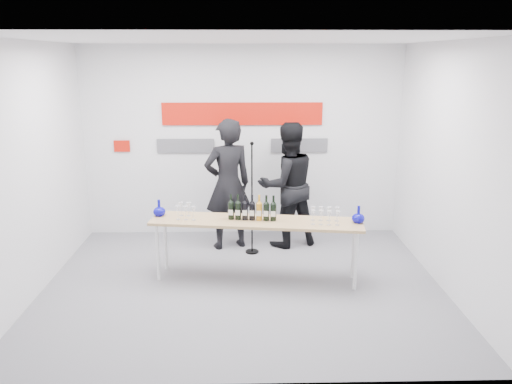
% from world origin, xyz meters
% --- Properties ---
extents(ground, '(5.00, 5.00, 0.00)m').
position_xyz_m(ground, '(0.00, 0.00, 0.00)').
color(ground, slate).
rests_on(ground, ground).
extents(back_wall, '(5.00, 0.04, 3.00)m').
position_xyz_m(back_wall, '(0.00, 2.00, 1.50)').
color(back_wall, silver).
rests_on(back_wall, ground).
extents(signage, '(3.38, 0.02, 0.79)m').
position_xyz_m(signage, '(-0.06, 1.97, 1.81)').
color(signage, red).
rests_on(signage, back_wall).
extents(tasting_table, '(2.73, 0.89, 0.81)m').
position_xyz_m(tasting_table, '(0.17, 0.17, 0.74)').
color(tasting_table, tan).
rests_on(tasting_table, ground).
extents(wine_bottles, '(0.62, 0.16, 0.33)m').
position_xyz_m(wine_bottles, '(0.12, 0.19, 0.97)').
color(wine_bottles, black).
rests_on(wine_bottles, tasting_table).
extents(decanter_left, '(0.16, 0.16, 0.21)m').
position_xyz_m(decanter_left, '(-1.09, 0.39, 0.91)').
color(decanter_left, '#090895').
rests_on(decanter_left, tasting_table).
extents(decanter_right, '(0.16, 0.16, 0.21)m').
position_xyz_m(decanter_right, '(1.45, 0.05, 0.91)').
color(decanter_right, '#090895').
rests_on(decanter_right, tasting_table).
extents(glasses_left, '(0.26, 0.25, 0.18)m').
position_xyz_m(glasses_left, '(-0.73, 0.28, 0.90)').
color(glasses_left, silver).
rests_on(glasses_left, tasting_table).
extents(glasses_right, '(0.38, 0.26, 0.18)m').
position_xyz_m(glasses_right, '(1.03, 0.05, 0.90)').
color(glasses_right, silver).
rests_on(glasses_right, tasting_table).
extents(presenter_left, '(0.83, 0.69, 1.96)m').
position_xyz_m(presenter_left, '(-0.22, 1.33, 0.98)').
color(presenter_left, black).
rests_on(presenter_left, ground).
extents(presenter_right, '(1.10, 0.98, 1.89)m').
position_xyz_m(presenter_right, '(0.67, 1.41, 0.95)').
color(presenter_right, black).
rests_on(presenter_right, ground).
extents(mic_stand, '(0.19, 0.19, 1.67)m').
position_xyz_m(mic_stand, '(0.13, 1.08, 0.51)').
color(mic_stand, black).
rests_on(mic_stand, ground).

